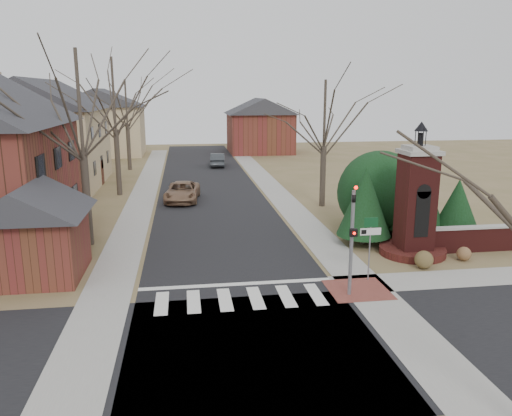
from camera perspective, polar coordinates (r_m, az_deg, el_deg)
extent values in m
plane|color=brown|center=(18.88, -1.51, -11.32)|extent=(120.00, 120.00, 0.00)
cube|color=black|center=(39.89, -5.27, 1.81)|extent=(8.00, 70.00, 0.01)
cube|color=black|center=(16.21, -0.20, -15.66)|extent=(120.00, 8.00, 0.01)
cube|color=silver|center=(19.60, -1.79, -10.33)|extent=(8.00, 2.20, 0.02)
cube|color=silver|center=(20.98, -2.26, -8.71)|extent=(8.00, 0.35, 0.02)
cube|color=gray|center=(40.48, 2.11, 2.03)|extent=(2.00, 60.00, 0.02)
cube|color=gray|center=(39.97, -12.73, 1.57)|extent=(2.00, 60.00, 0.02)
cube|color=brown|center=(20.82, 11.56, -9.15)|extent=(2.40, 2.40, 0.02)
cylinder|color=slate|center=(19.61, 10.85, -4.04)|extent=(0.14, 0.14, 4.20)
imported|color=black|center=(19.13, 11.10, 1.55)|extent=(0.15, 0.18, 0.90)
sphere|color=#FF0C05|center=(18.87, 11.36, 2.30)|extent=(0.14, 0.14, 0.14)
cube|color=black|center=(19.30, 11.09, -2.78)|extent=(0.28, 0.16, 0.30)
sphere|color=#FF0C05|center=(19.22, 11.18, -2.85)|extent=(0.11, 0.11, 0.11)
cylinder|color=slate|center=(21.53, 12.83, -4.80)|extent=(0.06, 0.06, 2.60)
cube|color=silver|center=(21.27, 12.97, -2.64)|extent=(0.90, 0.03, 0.30)
cube|color=black|center=(21.15, 12.22, -2.69)|extent=(0.22, 0.02, 0.18)
cube|color=#0D401D|center=(21.17, 13.02, -1.60)|extent=(0.60, 0.03, 0.40)
cylinder|color=#4E1917|center=(25.81, 17.41, -4.68)|extent=(3.20, 3.20, 0.36)
cube|color=#4E1917|center=(25.22, 17.77, 0.35)|extent=(1.50, 1.50, 5.00)
cube|color=black|center=(24.66, 18.45, -0.70)|extent=(0.70, 0.10, 2.20)
cube|color=gray|center=(24.81, 18.19, 6.10)|extent=(1.70, 1.70, 0.20)
cube|color=gray|center=(24.79, 18.22, 6.56)|extent=(1.30, 1.30, 0.20)
cylinder|color=black|center=(24.75, 18.28, 7.48)|extent=(0.20, 0.20, 0.60)
cone|color=black|center=(24.70, 18.39, 8.86)|extent=(0.64, 0.64, 0.45)
cube|color=#4E1917|center=(27.91, 25.85, -3.18)|extent=(7.50, 0.40, 1.20)
cube|color=gray|center=(27.75, 25.98, -1.89)|extent=(7.50, 0.50, 0.10)
cube|color=#CEB589|center=(45.78, -22.95, 6.34)|extent=(9.00, 12.00, 6.40)
cube|color=brown|center=(23.42, -24.11, -3.93)|extent=(4.00, 4.00, 2.80)
cube|color=#CEB589|center=(66.01, -17.17, 8.40)|extent=(10.00, 8.00, 6.00)
cube|color=#CEB589|center=(64.75, -20.13, 11.65)|extent=(0.75, 0.75, 3.08)
cube|color=brown|center=(66.04, 0.45, 8.55)|extent=(8.00, 8.00, 5.00)
cube|color=brown|center=(63.96, -1.35, 11.44)|extent=(0.75, 0.75, 2.80)
cylinder|color=#473D33|center=(26.85, 12.12, -3.52)|extent=(0.20, 0.20, 0.50)
cone|color=black|center=(26.35, 12.34, 0.76)|extent=(2.80, 2.80, 3.60)
cylinder|color=#473D33|center=(29.18, 17.40, -2.49)|extent=(0.20, 0.20, 0.50)
cone|color=black|center=(28.66, 17.72, 2.04)|extent=(3.40, 3.40, 4.20)
cylinder|color=#473D33|center=(29.26, 21.78, -2.80)|extent=(0.20, 0.20, 0.50)
cone|color=black|center=(28.88, 22.06, 0.36)|extent=(2.40, 2.40, 2.80)
sphere|color=black|center=(29.26, 13.95, 2.10)|extent=(4.80, 4.80, 4.80)
cylinder|color=#473D33|center=(27.09, -18.76, 0.94)|extent=(0.40, 0.40, 4.83)
cylinder|color=#473D33|center=(39.74, -15.51, 5.02)|extent=(0.40, 0.40, 5.04)
cylinder|color=#473D33|center=(52.65, -14.34, 6.64)|extent=(0.40, 0.40, 4.41)
cylinder|color=#473D33|center=(34.87, 7.64, 3.61)|extent=(0.40, 0.40, 4.20)
imported|color=#87644A|center=(36.80, -8.42, 1.85)|extent=(2.81, 5.19, 1.38)
imported|color=#393D41|center=(53.79, -4.41, 5.52)|extent=(1.84, 4.37, 1.40)
sphere|color=brown|center=(23.87, 18.64, -5.63)|extent=(0.83, 0.83, 0.83)
sphere|color=brown|center=(25.66, 22.67, -4.85)|extent=(0.67, 0.67, 0.67)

